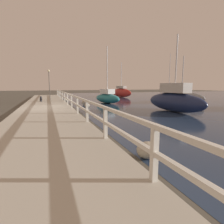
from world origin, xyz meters
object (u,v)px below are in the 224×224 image
Objects in this scene: sailboat_teal at (107,97)px; sailboat_gray at (181,96)px; dock_lamp at (49,79)px; sailboat_navy at (174,100)px; mooring_bollard at (41,99)px; sailboat_black at (169,92)px; sailboat_red at (121,92)px.

sailboat_teal is 7.79m from sailboat_gray.
dock_lamp is 13.60m from sailboat_navy.
sailboat_teal is 0.98× the size of sailboat_gray.
mooring_bollard is 0.10× the size of sailboat_navy.
mooring_bollard is at bearing -152.53° from sailboat_black.
mooring_bollard is at bearing 130.30° from sailboat_navy.
sailboat_black reaches higher than sailboat_teal.
sailboat_red is at bearing 31.70° from mooring_bollard.
sailboat_navy is (7.96, -10.89, -1.78)m from dock_lamp.
sailboat_navy is (2.44, -7.25, 0.20)m from sailboat_teal.
sailboat_navy is (8.84, -8.71, 0.29)m from mooring_bollard.
sailboat_black is 14.55m from sailboat_gray.
sailboat_navy is 0.89× the size of sailboat_gray.
sailboat_black is at bearing -1.57° from sailboat_red.
sailboat_red is 11.28m from sailboat_gray.
sailboat_red is at bearing 25.00° from dock_lamp.
dock_lamp is 6.90m from sailboat_teal.
sailboat_black is at bearing 16.41° from dock_lamp.
sailboat_gray reaches higher than dock_lamp.
sailboat_black is (12.93, 17.04, -0.15)m from sailboat_navy.
sailboat_teal is at bearing -129.24° from sailboat_red.
sailboat_teal reaches higher than dock_lamp.
sailboat_gray is at bearing -25.00° from dock_lamp.
sailboat_gray is at bearing -116.60° from sailboat_black.
sailboat_teal reaches higher than sailboat_gray.
sailboat_black is at bearing 20.95° from mooring_bollard.
sailboat_navy is at bearing -87.42° from sailboat_teal.
sailboat_navy reaches higher than mooring_bollard.
dock_lamp is 0.64× the size of sailboat_navy.
sailboat_teal is at bearing -140.97° from sailboat_black.
sailboat_navy is 0.92× the size of sailboat_red.
sailboat_black reaches higher than sailboat_red.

